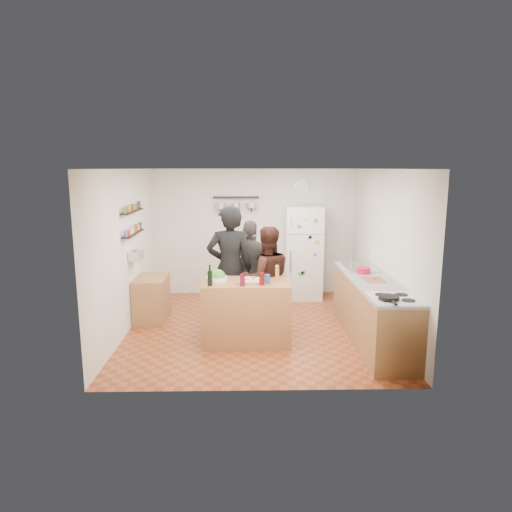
{
  "coord_description": "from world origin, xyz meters",
  "views": [
    {
      "loc": [
        -0.15,
        -6.95,
        2.51
      ],
      "look_at": [
        0.0,
        0.1,
        1.15
      ],
      "focal_mm": 32.0,
      "sensor_mm": 36.0,
      "label": 1
    }
  ],
  "objects_px": {
    "salad_bowl": "(217,279)",
    "salt_canister": "(267,279)",
    "pepper_mill": "(277,274)",
    "person_center": "(267,279)",
    "side_table": "(152,299)",
    "prep_island": "(246,312)",
    "person_back": "(251,271)",
    "counter_run": "(372,311)",
    "wine_bottle": "(210,278)",
    "red_bowl": "(363,270)",
    "fridge": "(303,252)",
    "skillet": "(389,298)",
    "person_left": "(230,268)",
    "wall_clock": "(302,187)"
  },
  "relations": [
    {
      "from": "wine_bottle",
      "to": "person_back",
      "type": "xyz_separation_m",
      "value": [
        0.58,
        1.23,
        -0.17
      ]
    },
    {
      "from": "person_center",
      "to": "wall_clock",
      "type": "xyz_separation_m",
      "value": [
        0.79,
        2.18,
        1.33
      ]
    },
    {
      "from": "salt_canister",
      "to": "counter_run",
      "type": "xyz_separation_m",
      "value": [
        1.56,
        0.16,
        -0.52
      ]
    },
    {
      "from": "salad_bowl",
      "to": "counter_run",
      "type": "bearing_deg",
      "value": -0.28
    },
    {
      "from": "pepper_mill",
      "to": "counter_run",
      "type": "distance_m",
      "value": 1.51
    },
    {
      "from": "salad_bowl",
      "to": "person_back",
      "type": "relative_size",
      "value": 0.18
    },
    {
      "from": "counter_run",
      "to": "red_bowl",
      "type": "relative_size",
      "value": 12.19
    },
    {
      "from": "person_left",
      "to": "skillet",
      "type": "bearing_deg",
      "value": 137.45
    },
    {
      "from": "pepper_mill",
      "to": "person_center",
      "type": "distance_m",
      "value": 0.49
    },
    {
      "from": "fridge",
      "to": "wall_clock",
      "type": "height_order",
      "value": "wall_clock"
    },
    {
      "from": "prep_island",
      "to": "person_center",
      "type": "height_order",
      "value": "person_center"
    },
    {
      "from": "fridge",
      "to": "pepper_mill",
      "type": "bearing_deg",
      "value": -106.01
    },
    {
      "from": "counter_run",
      "to": "skillet",
      "type": "height_order",
      "value": "skillet"
    },
    {
      "from": "red_bowl",
      "to": "fridge",
      "type": "height_order",
      "value": "fridge"
    },
    {
      "from": "pepper_mill",
      "to": "side_table",
      "type": "xyz_separation_m",
      "value": [
        -2.03,
        0.98,
        -0.64
      ]
    },
    {
      "from": "counter_run",
      "to": "fridge",
      "type": "height_order",
      "value": "fridge"
    },
    {
      "from": "person_center",
      "to": "person_back",
      "type": "height_order",
      "value": "person_back"
    },
    {
      "from": "person_left",
      "to": "fridge",
      "type": "distance_m",
      "value": 2.23
    },
    {
      "from": "pepper_mill",
      "to": "wall_clock",
      "type": "bearing_deg",
      "value": 75.92
    },
    {
      "from": "fridge",
      "to": "skillet",
      "type": "bearing_deg",
      "value": -78.95
    },
    {
      "from": "person_center",
      "to": "counter_run",
      "type": "bearing_deg",
      "value": 153.44
    },
    {
      "from": "red_bowl",
      "to": "fridge",
      "type": "bearing_deg",
      "value": 110.3
    },
    {
      "from": "fridge",
      "to": "side_table",
      "type": "bearing_deg",
      "value": -154.0
    },
    {
      "from": "prep_island",
      "to": "skillet",
      "type": "relative_size",
      "value": 4.93
    },
    {
      "from": "wine_bottle",
      "to": "counter_run",
      "type": "bearing_deg",
      "value": 6.27
    },
    {
      "from": "prep_island",
      "to": "fridge",
      "type": "bearing_deg",
      "value": 64.68
    },
    {
      "from": "person_center",
      "to": "fridge",
      "type": "height_order",
      "value": "fridge"
    },
    {
      "from": "salad_bowl",
      "to": "wine_bottle",
      "type": "bearing_deg",
      "value": -106.5
    },
    {
      "from": "skillet",
      "to": "fridge",
      "type": "distance_m",
      "value": 3.39
    },
    {
      "from": "prep_island",
      "to": "red_bowl",
      "type": "bearing_deg",
      "value": 13.87
    },
    {
      "from": "side_table",
      "to": "prep_island",
      "type": "bearing_deg",
      "value": -32.96
    },
    {
      "from": "person_left",
      "to": "salt_canister",
      "type": "bearing_deg",
      "value": 123.93
    },
    {
      "from": "person_center",
      "to": "pepper_mill",
      "type": "bearing_deg",
      "value": 96.71
    },
    {
      "from": "prep_island",
      "to": "pepper_mill",
      "type": "bearing_deg",
      "value": 6.34
    },
    {
      "from": "pepper_mill",
      "to": "red_bowl",
      "type": "distance_m",
      "value": 1.41
    },
    {
      "from": "red_bowl",
      "to": "side_table",
      "type": "xyz_separation_m",
      "value": [
        -3.39,
        0.58,
        -0.6
      ]
    },
    {
      "from": "counter_run",
      "to": "fridge",
      "type": "xyz_separation_m",
      "value": [
        -0.75,
        2.3,
        0.45
      ]
    },
    {
      "from": "pepper_mill",
      "to": "fridge",
      "type": "bearing_deg",
      "value": 73.99
    },
    {
      "from": "fridge",
      "to": "salt_canister",
      "type": "bearing_deg",
      "value": -108.16
    },
    {
      "from": "salt_canister",
      "to": "person_left",
      "type": "relative_size",
      "value": 0.07
    },
    {
      "from": "wine_bottle",
      "to": "person_center",
      "type": "relative_size",
      "value": 0.12
    },
    {
      "from": "person_back",
      "to": "red_bowl",
      "type": "relative_size",
      "value": 7.77
    },
    {
      "from": "person_center",
      "to": "person_back",
      "type": "xyz_separation_m",
      "value": [
        -0.24,
        0.52,
        0.02
      ]
    },
    {
      "from": "pepper_mill",
      "to": "fridge",
      "type": "height_order",
      "value": "fridge"
    },
    {
      "from": "pepper_mill",
      "to": "counter_run",
      "type": "bearing_deg",
      "value": -0.46
    },
    {
      "from": "prep_island",
      "to": "salad_bowl",
      "type": "relative_size",
      "value": 4.05
    },
    {
      "from": "prep_island",
      "to": "wall_clock",
      "type": "bearing_deg",
      "value": 67.48
    },
    {
      "from": "pepper_mill",
      "to": "side_table",
      "type": "height_order",
      "value": "pepper_mill"
    },
    {
      "from": "salad_bowl",
      "to": "salt_canister",
      "type": "distance_m",
      "value": 0.74
    },
    {
      "from": "red_bowl",
      "to": "fridge",
      "type": "xyz_separation_m",
      "value": [
        -0.7,
        1.89,
        -0.06
      ]
    }
  ]
}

